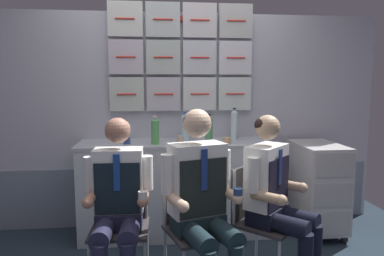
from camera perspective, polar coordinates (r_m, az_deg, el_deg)
galley_bulkhead at (r=3.67m, az=-2.42°, el=1.80°), size 4.20×0.14×2.24m
galley_counter at (r=3.52m, az=-2.62°, el=-9.48°), size 1.82×0.53×0.91m
service_trolley at (r=3.73m, az=19.23°, el=-8.60°), size 0.40×0.65×0.88m
folding_chair_left at (r=2.74m, az=-11.22°, el=-13.08°), size 0.41×0.42×0.85m
crew_member_left at (r=2.54m, az=-11.73°, el=-11.19°), size 0.48×0.59×1.23m
folding_chair_right at (r=2.64m, az=0.08°, el=-13.76°), size 0.50×0.50×0.85m
crew_member_right at (r=2.44m, az=1.62°, el=-10.71°), size 0.54×0.69×1.29m
folding_chair_by_counter at (r=2.79m, az=10.15°, el=-12.65°), size 0.57×0.57×0.85m
crew_member_by_counter at (r=2.67m, az=13.34°, el=-10.09°), size 0.63×0.63×1.24m
water_bottle_tall at (r=3.58m, az=6.73°, el=0.59°), size 0.07×0.07×0.31m
water_bottle_short at (r=3.27m, az=-5.89°, el=-0.47°), size 0.07×0.07×0.26m
sparkling_bottle_green at (r=3.36m, az=2.71°, el=-0.17°), size 0.07×0.07×0.27m
water_bottle_blue_cap at (r=3.49m, az=-1.10°, el=0.19°), size 0.07×0.07×0.28m
coffee_cup_spare at (r=3.34m, az=-10.32°, el=-1.98°), size 0.06×0.06×0.06m
paper_cup_blue at (r=3.28m, az=-1.88°, el=-1.88°), size 0.07×0.07×0.08m
espresso_cup_small at (r=3.32m, az=5.53°, el=-1.95°), size 0.07×0.07×0.06m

